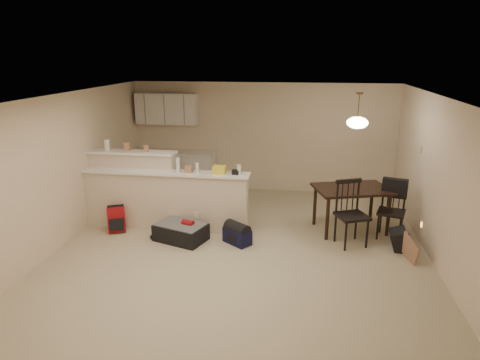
% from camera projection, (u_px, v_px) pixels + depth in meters
% --- Properties ---
extents(room, '(7.00, 7.02, 2.50)m').
position_uv_depth(room, '(240.00, 181.00, 6.54)').
color(room, '#B7AB8D').
rests_on(room, ground).
extents(breakfast_bar, '(3.08, 0.58, 1.39)m').
position_uv_depth(breakfast_bar, '(154.00, 195.00, 7.90)').
color(breakfast_bar, beige).
rests_on(breakfast_bar, ground).
extents(upper_cabinets, '(1.40, 0.34, 0.70)m').
position_uv_depth(upper_cabinets, '(167.00, 109.00, 9.81)').
color(upper_cabinets, white).
rests_on(upper_cabinets, room).
extents(kitchen_counter, '(1.80, 0.60, 0.90)m').
position_uv_depth(kitchen_counter, '(176.00, 171.00, 10.07)').
color(kitchen_counter, white).
rests_on(kitchen_counter, ground).
extents(thermostat, '(0.02, 0.12, 0.12)m').
position_uv_depth(thermostat, '(421.00, 149.00, 7.51)').
color(thermostat, beige).
rests_on(thermostat, room).
extents(jar, '(0.10, 0.10, 0.20)m').
position_uv_depth(jar, '(107.00, 145.00, 7.91)').
color(jar, silver).
rests_on(jar, breakfast_bar).
extents(cereal_box, '(0.10, 0.07, 0.16)m').
position_uv_depth(cereal_box, '(127.00, 147.00, 7.86)').
color(cereal_box, '#A67455').
rests_on(cereal_box, breakfast_bar).
extents(small_box, '(0.08, 0.06, 0.12)m').
position_uv_depth(small_box, '(146.00, 148.00, 7.81)').
color(small_box, '#A67455').
rests_on(small_box, breakfast_bar).
extents(bottle_a, '(0.07, 0.07, 0.26)m').
position_uv_depth(bottle_a, '(178.00, 165.00, 7.58)').
color(bottle_a, silver).
rests_on(bottle_a, breakfast_bar).
extents(bottle_b, '(0.06, 0.06, 0.18)m').
position_uv_depth(bottle_b, '(197.00, 168.00, 7.54)').
color(bottle_b, silver).
rests_on(bottle_b, breakfast_bar).
extents(bag_lump, '(0.22, 0.18, 0.14)m').
position_uv_depth(bag_lump, '(219.00, 170.00, 7.49)').
color(bag_lump, '#A67455').
rests_on(bag_lump, breakfast_bar).
extents(pouch, '(0.12, 0.10, 0.08)m').
position_uv_depth(pouch, '(236.00, 172.00, 7.45)').
color(pouch, '#A67455').
rests_on(pouch, breakfast_bar).
extents(extra_item_x, '(0.13, 0.10, 0.12)m').
position_uv_depth(extra_item_x, '(189.00, 169.00, 7.57)').
color(extra_item_x, '#A67455').
rests_on(extra_item_x, breakfast_bar).
extents(extra_item_y, '(0.07, 0.07, 0.17)m').
position_uv_depth(extra_item_y, '(239.00, 170.00, 7.43)').
color(extra_item_y, silver).
rests_on(extra_item_y, breakfast_bar).
extents(dining_table, '(1.49, 1.20, 0.81)m').
position_uv_depth(dining_table, '(352.00, 193.00, 7.67)').
color(dining_table, black).
rests_on(dining_table, ground).
extents(pendant_lamp, '(0.36, 0.36, 0.62)m').
position_uv_depth(pendant_lamp, '(357.00, 122.00, 7.31)').
color(pendant_lamp, brown).
rests_on(pendant_lamp, room).
extents(dining_chair_near, '(0.63, 0.61, 1.11)m').
position_uv_depth(dining_chair_near, '(352.00, 214.00, 7.11)').
color(dining_chair_near, black).
rests_on(dining_chair_near, ground).
extents(dining_chair_far, '(0.55, 0.53, 1.02)m').
position_uv_depth(dining_chair_far, '(391.00, 211.00, 7.39)').
color(dining_chair_far, black).
rests_on(dining_chair_far, ground).
extents(suitcase, '(0.98, 0.79, 0.29)m').
position_uv_depth(suitcase, '(181.00, 232.00, 7.40)').
color(suitcase, black).
rests_on(suitcase, ground).
extents(red_backpack, '(0.36, 0.30, 0.46)m').
position_uv_depth(red_backpack, '(116.00, 219.00, 7.74)').
color(red_backpack, maroon).
rests_on(red_backpack, ground).
extents(navy_duffel, '(0.54, 0.50, 0.26)m').
position_uv_depth(navy_duffel, '(237.00, 236.00, 7.28)').
color(navy_duffel, '#101234').
rests_on(navy_duffel, ground).
extents(black_daypack, '(0.30, 0.40, 0.33)m').
position_uv_depth(black_daypack, '(399.00, 240.00, 7.06)').
color(black_daypack, black).
rests_on(black_daypack, ground).
extents(cardboard_sheet, '(0.14, 0.47, 0.36)m').
position_uv_depth(cardboard_sheet, '(409.00, 249.00, 6.68)').
color(cardboard_sheet, '#A67455').
rests_on(cardboard_sheet, ground).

